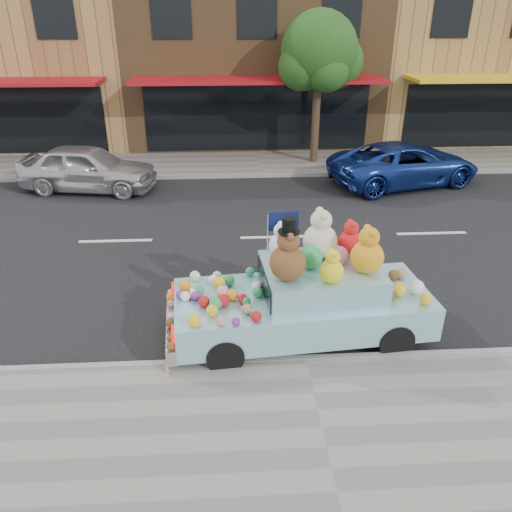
{
  "coord_description": "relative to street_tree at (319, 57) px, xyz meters",
  "views": [
    {
      "loc": [
        -1.18,
        -11.41,
        5.17
      ],
      "look_at": [
        -0.72,
        -3.55,
        1.25
      ],
      "focal_mm": 35.0,
      "sensor_mm": 36.0,
      "label": 1
    }
  ],
  "objects": [
    {
      "name": "far_sidewalk",
      "position": [
        -2.03,
        -0.05,
        -3.63
      ],
      "size": [
        60.0,
        3.0,
        0.12
      ],
      "primitive_type": "cube",
      "color": "gray",
      "rests_on": "ground"
    },
    {
      "name": "street_tree",
      "position": [
        0.0,
        0.0,
        0.0
      ],
      "size": [
        3.0,
        2.7,
        5.22
      ],
      "color": "#38281C",
      "rests_on": "ground"
    },
    {
      "name": "storefront_right",
      "position": [
        7.97,
        5.42,
        -0.05
      ],
      "size": [
        10.0,
        9.8,
        7.3
      ],
      "color": "#AC8448",
      "rests_on": "ground"
    },
    {
      "name": "far_kerb",
      "position": [
        -2.03,
        -1.55,
        -3.63
      ],
      "size": [
        60.0,
        0.12,
        0.13
      ],
      "primitive_type": "cube",
      "color": "gray",
      "rests_on": "ground"
    },
    {
      "name": "car_blue",
      "position": [
        2.5,
        -2.55,
        -3.02
      ],
      "size": [
        5.29,
        3.48,
        1.35
      ],
      "primitive_type": "imported",
      "rotation": [
        0.0,
        0.0,
        1.85
      ],
      "color": "navy",
      "rests_on": "ground"
    },
    {
      "name": "ground",
      "position": [
        -2.03,
        -6.55,
        -3.69
      ],
      "size": [
        120.0,
        120.0,
        0.0
      ],
      "primitive_type": "plane",
      "color": "black",
      "rests_on": "ground"
    },
    {
      "name": "storefront_left",
      "position": [
        -12.03,
        5.42,
        -0.05
      ],
      "size": [
        10.0,
        9.8,
        7.3
      ],
      "color": "#AC8448",
      "rests_on": "ground"
    },
    {
      "name": "car_silver",
      "position": [
        -7.56,
        -2.57,
        -2.98
      ],
      "size": [
        4.42,
        2.38,
        1.43
      ],
      "primitive_type": "imported",
      "rotation": [
        0.0,
        0.0,
        1.4
      ],
      "color": "silver",
      "rests_on": "ground"
    },
    {
      "name": "art_car",
      "position": [
        -1.95,
        -10.76,
        -2.88
      ],
      "size": [
        4.62,
        2.12,
        2.38
      ],
      "rotation": [
        0.0,
        0.0,
        0.09
      ],
      "color": "black",
      "rests_on": "ground"
    },
    {
      "name": "storefront_mid",
      "position": [
        -2.03,
        5.42,
        -0.05
      ],
      "size": [
        10.0,
        9.8,
        7.3
      ],
      "color": "brown",
      "rests_on": "ground"
    },
    {
      "name": "near_kerb",
      "position": [
        -2.03,
        -11.55,
        -3.63
      ],
      "size": [
        60.0,
        0.12,
        0.13
      ],
      "primitive_type": "cube",
      "color": "gray",
      "rests_on": "ground"
    },
    {
      "name": "near_sidewalk",
      "position": [
        -2.03,
        -13.05,
        -3.63
      ],
      "size": [
        60.0,
        3.0,
        0.12
      ],
      "primitive_type": "cube",
      "color": "gray",
      "rests_on": "ground"
    }
  ]
}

